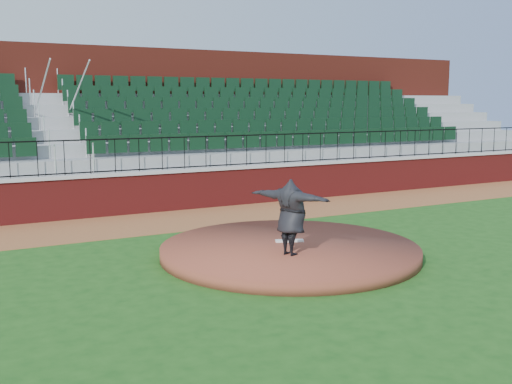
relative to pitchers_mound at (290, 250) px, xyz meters
The scene contains 10 objects.
ground 0.39m from the pitchers_mound, 124.29° to the right, with size 90.00×90.00×0.00m, color #1B4B15.
warning_track 5.10m from the pitchers_mound, 92.37° to the left, with size 34.00×3.20×0.01m, color brown.
field_wall 6.71m from the pitchers_mound, 91.80° to the left, with size 34.00×0.35×1.20m, color maroon.
wall_cap 6.79m from the pitchers_mound, 91.80° to the left, with size 34.00×0.45×0.10m, color #B7B7B7.
wall_railing 6.90m from the pitchers_mound, 91.80° to the left, with size 34.00×0.05×1.00m, color black, non-canonical shape.
seating_stands 9.67m from the pitchers_mound, 91.28° to the left, with size 34.00×5.10×4.60m, color gray, non-canonical shape.
concourse_wall 12.50m from the pitchers_mound, 90.99° to the left, with size 34.00×0.50×5.50m, color maroon.
pitchers_mound is the anchor object (origin of this frame).
pitching_rubber 0.36m from the pitchers_mound, 59.27° to the left, with size 0.64×0.16×0.04m, color silver.
pitcher 1.26m from the pitchers_mound, 119.55° to the right, with size 1.95×0.53×1.59m, color black.
Camera 1 is at (-6.63, -10.93, 3.40)m, focal length 42.54 mm.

